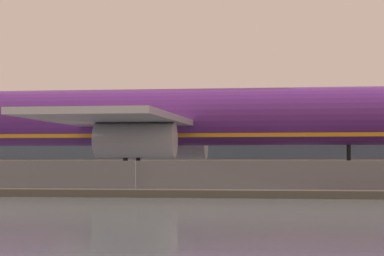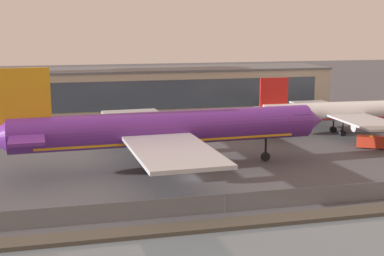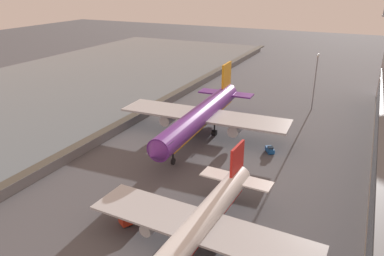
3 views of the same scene
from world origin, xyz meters
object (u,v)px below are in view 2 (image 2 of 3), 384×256
object	(u,v)px
passenger_jet_white_red	(348,112)
ops_van	(372,142)
cargo_jet_purple	(163,130)
baggage_tug	(153,139)

from	to	relation	value
passenger_jet_white_red	ops_van	bearing A→B (deg)	-100.99
passenger_jet_white_red	ops_van	xyz separation A→B (m)	(-2.69, -13.85, -3.47)
cargo_jet_purple	passenger_jet_white_red	size ratio (longest dim) A/B	1.25
ops_van	cargo_jet_purple	bearing A→B (deg)	-173.05
passenger_jet_white_red	cargo_jet_purple	bearing A→B (deg)	-156.67
baggage_tug	ops_van	world-z (taller)	ops_van
cargo_jet_purple	baggage_tug	xyz separation A→B (m)	(1.60, 19.79, -5.64)
cargo_jet_purple	ops_van	bearing A→B (deg)	6.95
cargo_jet_purple	baggage_tug	bearing A→B (deg)	85.36
cargo_jet_purple	passenger_jet_white_red	distance (m)	47.63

